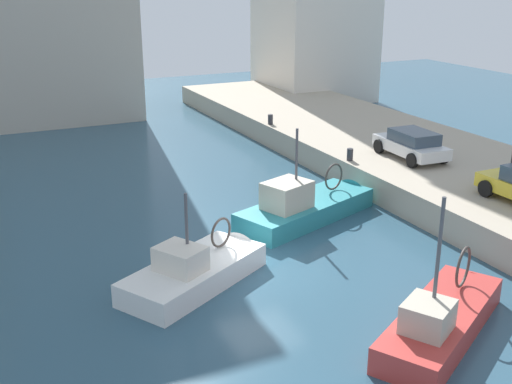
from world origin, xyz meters
TOP-DOWN VIEW (x-y plane):
  - water_surface at (0.00, 0.00)m, footprint 80.00×80.00m
  - fishing_boat_white at (-2.06, 0.03)m, footprint 5.97×4.56m
  - fishing_boat_teal at (3.81, 3.33)m, footprint 7.20×4.25m
  - fishing_boat_red at (2.83, -5.61)m, footprint 6.30×4.59m
  - parked_car_white at (10.06, 5.10)m, footprint 2.01×3.88m
  - mooring_bollard_south at (7.35, 6.00)m, footprint 0.28×0.28m
  - mooring_bollard_mid at (7.35, 14.00)m, footprint 0.28×0.28m

SIDE VIEW (x-z plane):
  - water_surface at x=0.00m, z-range 0.00..0.00m
  - fishing_boat_white at x=-2.06m, z-range -1.91..2.11m
  - fishing_boat_red at x=2.83m, z-range -2.38..2.58m
  - fishing_boat_teal at x=3.81m, z-range -2.21..2.50m
  - mooring_bollard_south at x=7.35m, z-range 1.20..1.75m
  - mooring_bollard_mid at x=7.35m, z-range 1.20..1.75m
  - parked_car_white at x=10.06m, z-range 1.22..2.52m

